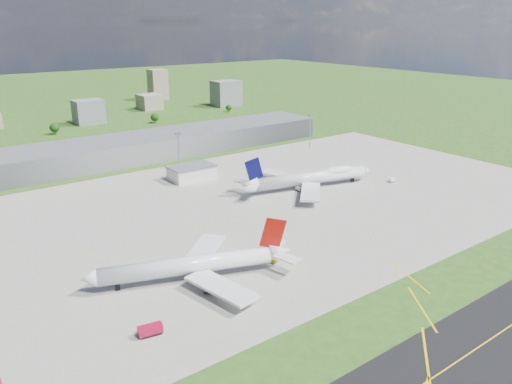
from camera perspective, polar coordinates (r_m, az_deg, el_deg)
ground at (r=344.48m, az=-12.91°, el=3.15°), size 1400.00×1400.00×0.00m
apron at (r=257.46m, az=-0.73°, el=-1.73°), size 360.00×190.00×0.08m
terminal at (r=356.01m, az=-14.00°, el=4.82°), size 300.00×42.00×15.00m
ops_building at (r=304.35m, az=-7.38°, el=2.19°), size 26.00×16.00×8.00m
mast_center at (r=313.57m, az=-8.84°, el=5.21°), size 3.50×2.00×25.90m
mast_east at (r=376.06m, az=6.21°, el=7.60°), size 3.50×2.00×25.90m
airliner_red_twin at (r=187.07m, az=-7.00°, el=-8.31°), size 75.18×57.08×21.33m
airliner_blue_quad at (r=287.26m, az=6.39°, el=1.63°), size 82.04×63.27×21.69m
fire_truck at (r=160.90m, az=-11.98°, el=-15.22°), size 7.80×3.99×3.32m
tug_yellow at (r=200.11m, az=2.01°, el=-7.80°), size 3.91×3.55×1.71m
van_white_near at (r=281.99m, az=4.89°, el=0.31°), size 2.25×4.54×2.30m
van_white_far at (r=307.80m, az=15.25°, el=1.30°), size 4.74×3.02×2.30m
bldg_c at (r=495.73m, az=-18.58°, el=8.69°), size 26.00×20.00×22.00m
bldg_ce at (r=561.79m, az=-12.08°, el=10.04°), size 22.00×24.00×16.00m
bldg_e at (r=573.21m, az=-3.43°, el=11.19°), size 30.00×22.00×28.00m
bldg_tall_e at (r=631.17m, az=-11.15°, el=11.96°), size 20.00×18.00×36.00m
tree_c at (r=457.28m, az=-22.04°, el=6.84°), size 8.10×8.10×9.90m
tree_e at (r=482.59m, az=-11.50°, el=8.37°), size 7.65×7.65×9.35m
tree_far_e at (r=534.82m, az=-3.14°, el=9.62°), size 6.30×6.30×7.70m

